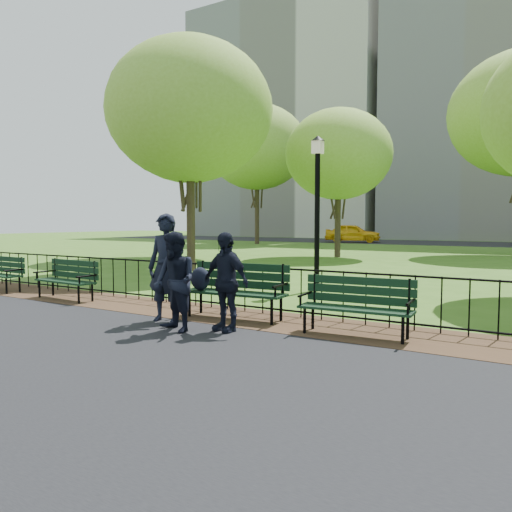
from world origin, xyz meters
The scene contains 18 objects.
ground centered at (0.00, 0.00, 0.00)m, with size 120.00×120.00×0.00m, color #386219.
dirt_strip centered at (0.00, 1.50, 0.01)m, with size 60.00×1.60×0.01m, color #382816.
far_street centered at (0.00, 35.00, 0.01)m, with size 70.00×9.00×0.01m, color black.
iron_fence centered at (0.00, 2.00, 0.50)m, with size 24.06×0.06×1.00m.
apartment_west centered at (-22.00, 48.00, 13.00)m, with size 22.00×15.00×26.00m, color beige.
park_bench_main centered at (0.21, 1.31, 0.65)m, with size 1.94×0.74×1.08m.
park_bench_left_a centered at (-3.95, 1.22, 0.55)m, with size 1.71×0.62×0.95m.
park_bench_left_b centered at (-6.57, 1.22, 0.54)m, with size 1.66×0.55×0.94m.
park_bench_right_a centered at (2.73, 1.23, 0.56)m, with size 1.74×0.64×0.97m.
lamppost centered at (0.11, 5.46, 2.10)m, with size 0.35×0.35×3.85m.
tree_near_w centered at (-5.68, 7.62, 5.50)m, with size 5.69×5.69×7.93m.
tree_mid_w centered at (-9.70, 12.47, 6.26)m, with size 6.47×6.47×9.01m.
tree_far_c centered at (-3.90, 16.52, 4.90)m, with size 5.07×5.07×7.07m.
tree_far_w centered at (-14.47, 26.31, 7.26)m, with size 7.50×7.50×10.46m.
person_left centered at (-0.45, 0.51, 0.95)m, with size 0.68×0.45×1.87m, color black.
person_mid centered at (0.20, -0.02, 0.80)m, with size 0.77×0.40×1.58m, color black.
person_right centered at (0.85, 0.43, 0.80)m, with size 0.92×0.38×1.57m, color black.
taxi centered at (-9.21, 32.56, 0.76)m, with size 1.77×4.40×1.50m, color yellow.
Camera 1 is at (5.36, -5.95, 1.75)m, focal length 35.00 mm.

